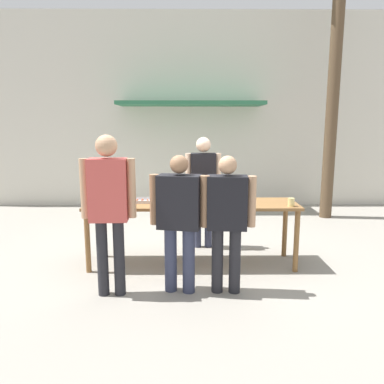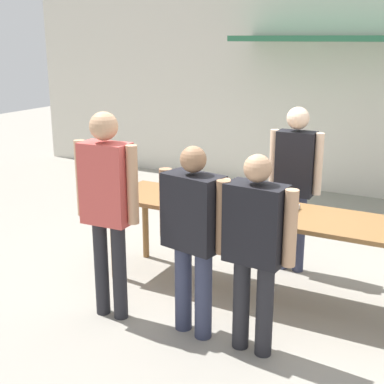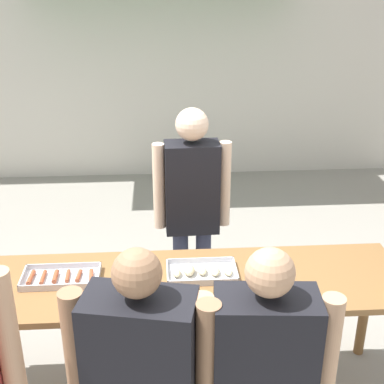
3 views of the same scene
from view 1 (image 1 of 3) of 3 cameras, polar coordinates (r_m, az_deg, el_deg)
name	(u,v)px [view 1 (image 1 of 3)]	position (r m, az deg, el deg)	size (l,w,h in m)	color
ground_plane	(192,263)	(5.41, 0.00, -10.82)	(24.00, 24.00, 0.00)	gray
building_facade_back	(191,111)	(9.03, -0.21, 12.22)	(12.00, 1.11, 4.50)	beige
serving_table	(192,209)	(5.18, 0.00, -2.63)	(2.89, 0.73, 0.88)	brown
food_tray_sausages	(144,201)	(5.24, -7.27, -1.37)	(0.47, 0.24, 0.04)	silver
food_tray_buns	(206,200)	(5.21, 2.10, -1.27)	(0.43, 0.26, 0.07)	silver
condiment_jar_mustard	(92,204)	(5.06, -15.02, -1.76)	(0.07, 0.07, 0.08)	#B22319
condiment_jar_ketchup	(99,204)	(5.05, -13.98, -1.75)	(0.07, 0.07, 0.08)	gold
beer_cup	(291,202)	(5.09, 14.87, -1.51)	(0.09, 0.09, 0.11)	#DBC67A
person_server_behind_table	(203,182)	(5.85, 1.71, 1.56)	(0.55, 0.23, 1.75)	#333851
person_customer_holding_hotdog	(109,201)	(4.26, -12.60, -1.37)	(0.61, 0.25, 1.84)	#232328
person_customer_with_cup	(227,214)	(4.27, 5.33, -3.32)	(0.65, 0.28, 1.61)	#232328
person_customer_waiting_in_line	(179,214)	(4.27, -1.93, -3.30)	(0.68, 0.36, 1.61)	#333851
utility_pole	(334,83)	(8.31, 20.79, 15.25)	(1.10, 0.24, 5.39)	brown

